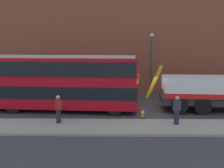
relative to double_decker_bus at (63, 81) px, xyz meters
name	(u,v)px	position (x,y,z in m)	size (l,w,h in m)	color
ground_plane	(149,110)	(6.37, 0.19, -2.23)	(120.00, 120.00, 0.00)	#38383D
near_kerb	(158,127)	(6.37, -4.01, -2.16)	(60.00, 2.80, 0.15)	gray
building_facade	(141,11)	(6.37, 7.57, 5.84)	(60.00, 1.50, 16.00)	brown
double_decker_bus	(63,81)	(0.00, 0.00, 0.00)	(11.16, 3.27, 4.06)	#B70C19
pedestrian_onlooker	(58,109)	(0.42, -3.48, -1.25)	(0.43, 0.48, 1.71)	#232333
pedestrian_bystander	(177,111)	(7.54, -3.64, -1.25)	(0.46, 0.38, 1.71)	#232333
traffic_cone_near_bus	(143,113)	(5.70, -1.85, -1.89)	(0.36, 0.36, 0.72)	orange
street_lamp	(151,59)	(7.16, 5.38, 1.24)	(0.36, 0.36, 5.83)	#38383D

